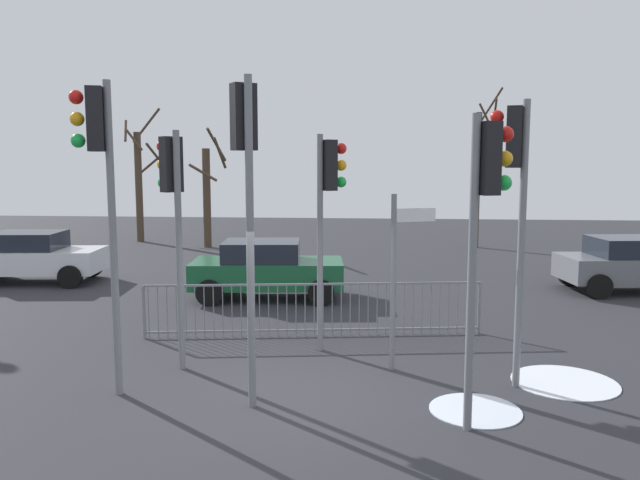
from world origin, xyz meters
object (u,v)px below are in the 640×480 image
at_px(traffic_light_foreground_left, 100,168).
at_px(bare_tree_right, 208,193).
at_px(traffic_light_mid_left, 173,195).
at_px(traffic_light_rear_right, 328,193).
at_px(direction_sign_post, 397,272).
at_px(traffic_light_mid_right, 485,201).
at_px(car_white_near, 32,256).
at_px(traffic_light_rear_left, 245,167).
at_px(bare_tree_left, 479,173).
at_px(car_grey_far, 633,263).
at_px(bare_tree_centre, 140,180).
at_px(car_green_mid, 266,268).
at_px(traffic_light_foreground_right, 514,179).

distance_m(traffic_light_foreground_left, bare_tree_right, 16.37).
xyz_separation_m(traffic_light_foreground_left, traffic_light_mid_left, (0.61, 1.35, -0.46)).
height_order(traffic_light_rear_right, bare_tree_right, bare_tree_right).
relative_size(traffic_light_rear_right, direction_sign_post, 1.34).
distance_m(traffic_light_mid_right, car_white_near, 14.48).
relative_size(traffic_light_rear_right, car_white_near, 0.99).
bearing_deg(traffic_light_rear_left, traffic_light_foreground_left, 141.71).
relative_size(direction_sign_post, bare_tree_left, 0.46).
height_order(traffic_light_foreground_left, car_grey_far, traffic_light_foreground_left).
distance_m(car_grey_far, bare_tree_centre, 19.59).
distance_m(car_green_mid, bare_tree_centre, 13.40).
xyz_separation_m(traffic_light_rear_right, bare_tree_centre, (-9.38, 15.20, -0.18)).
bearing_deg(bare_tree_left, car_grey_far, -72.52).
distance_m(traffic_light_rear_left, bare_tree_left, 18.18).
distance_m(traffic_light_mid_right, traffic_light_foreground_right, 1.79).
relative_size(traffic_light_rear_left, car_green_mid, 1.17).
bearing_deg(direction_sign_post, traffic_light_foreground_right, -42.41).
bearing_deg(bare_tree_centre, traffic_light_foreground_left, -70.41).
relative_size(car_green_mid, bare_tree_left, 0.61).
height_order(traffic_light_foreground_left, traffic_light_foreground_right, traffic_light_foreground_left).
bearing_deg(direction_sign_post, bare_tree_centre, 100.64).
distance_m(traffic_light_foreground_left, traffic_light_foreground_right, 6.05).
relative_size(car_white_near, car_grey_far, 1.00).
relative_size(traffic_light_foreground_right, car_green_mid, 1.10).
xyz_separation_m(traffic_light_mid_right, bare_tree_left, (2.83, 17.73, 0.09)).
bearing_deg(bare_tree_left, traffic_light_foreground_right, -97.55).
height_order(car_grey_far, bare_tree_left, bare_tree_left).
bearing_deg(bare_tree_centre, direction_sign_post, -56.82).
distance_m(traffic_light_mid_left, direction_sign_post, 3.89).
bearing_deg(car_white_near, traffic_light_foreground_left, -60.62).
xyz_separation_m(traffic_light_rear_left, traffic_light_foreground_right, (3.84, 1.06, -0.17)).
bearing_deg(car_green_mid, car_grey_far, 4.15).
relative_size(traffic_light_mid_left, bare_tree_centre, 0.68).
bearing_deg(traffic_light_mid_left, car_white_near, 83.33).
xyz_separation_m(traffic_light_mid_right, car_green_mid, (-4.10, 7.49, -2.19)).
distance_m(traffic_light_rear_right, car_grey_far, 9.96).
distance_m(traffic_light_foreground_right, bare_tree_right, 17.56).
relative_size(bare_tree_left, bare_tree_centre, 1.10).
height_order(traffic_light_foreground_left, car_green_mid, traffic_light_foreground_left).
height_order(car_white_near, bare_tree_right, bare_tree_right).
bearing_deg(traffic_light_mid_left, traffic_light_foreground_left, -164.32).
height_order(car_green_mid, car_white_near, same).
bearing_deg(bare_tree_right, traffic_light_rear_left, -72.94).
bearing_deg(traffic_light_mid_left, traffic_light_foreground_right, -54.57).
relative_size(traffic_light_rear_right, bare_tree_left, 0.61).
relative_size(car_green_mid, bare_tree_centre, 0.68).
height_order(traffic_light_foreground_right, bare_tree_right, bare_tree_right).
bearing_deg(traffic_light_mid_right, bare_tree_right, -176.32).
relative_size(car_grey_far, bare_tree_right, 0.83).
distance_m(traffic_light_mid_right, traffic_light_rear_left, 3.22).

